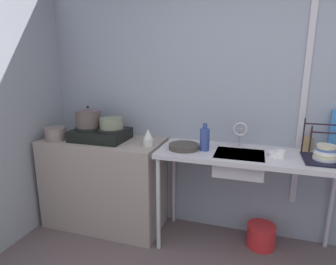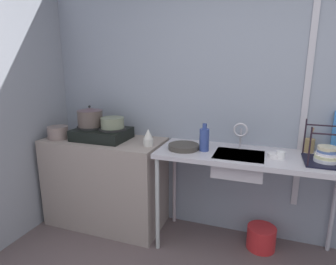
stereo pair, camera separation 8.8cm
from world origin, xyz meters
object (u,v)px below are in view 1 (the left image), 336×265
at_px(percolator, 148,138).
at_px(cup_by_rack, 281,154).
at_px(bottle_by_sink, 205,139).
at_px(stove, 101,134).
at_px(utensil_jar, 307,144).
at_px(pot_on_right_burner, 111,123).
at_px(bucket_on_floor, 261,236).
at_px(faucet, 240,131).
at_px(frying_pan, 184,147).
at_px(small_bowl_on_drainboard, 274,154).
at_px(sink_basin, 239,163).
at_px(dish_rack, 326,154).
at_px(pot_beside_stove, 56,133).
at_px(pot_on_left_burner, 88,117).

height_order(percolator, cup_by_rack, percolator).
bearing_deg(cup_by_rack, bottle_by_sink, 178.72).
height_order(stove, utensil_jar, utensil_jar).
xyz_separation_m(pot_on_right_burner, bucket_on_floor, (1.43, 0.07, -0.97)).
bearing_deg(cup_by_rack, faucet, 153.61).
distance_m(frying_pan, bottle_by_sink, 0.19).
relative_size(cup_by_rack, utensil_jar, 0.31).
bearing_deg(stove, small_bowl_on_drainboard, -1.37).
bearing_deg(utensil_jar, bucket_on_floor, -154.97).
relative_size(sink_basin, utensil_jar, 1.89).
bearing_deg(percolator, sink_basin, 0.97).
height_order(pot_on_right_burner, faucet, faucet).
bearing_deg(small_bowl_on_drainboard, frying_pan, -178.88).
bearing_deg(frying_pan, dish_rack, 1.11).
relative_size(faucet, small_bowl_on_drainboard, 2.36).
bearing_deg(cup_by_rack, utensil_jar, 49.41).
bearing_deg(cup_by_rack, frying_pan, -179.92).
xyz_separation_m(stove, pot_beside_stove, (-0.42, -0.12, 0.00)).
bearing_deg(pot_beside_stove, percolator, 3.84).
bearing_deg(bucket_on_floor, bottle_by_sink, -168.29).
height_order(dish_rack, bucket_on_floor, dish_rack).
bearing_deg(pot_beside_stove, sink_basin, 2.53).
relative_size(small_bowl_on_drainboard, utensil_jar, 0.48).
relative_size(frying_pan, cup_by_rack, 4.04).
bearing_deg(dish_rack, utensil_jar, 109.42).
bearing_deg(frying_pan, sink_basin, 0.79).
bearing_deg(pot_on_right_burner, faucet, 5.30).
bearing_deg(stove, frying_pan, -3.53).
distance_m(pot_on_right_burner, faucet, 1.19).
bearing_deg(pot_on_left_burner, sink_basin, -1.83).
bearing_deg(bottle_by_sink, cup_by_rack, -1.28).
distance_m(pot_beside_stove, percolator, 0.95).
height_order(pot_on_right_burner, pot_beside_stove, pot_on_right_burner).
bearing_deg(small_bowl_on_drainboard, bottle_by_sink, 179.99).
relative_size(pot_on_left_burner, bucket_on_floor, 0.98).
xyz_separation_m(pot_beside_stove, frying_pan, (1.28, 0.07, -0.04)).
height_order(pot_on_right_burner, utensil_jar, pot_on_right_burner).
height_order(stove, percolator, percolator).
relative_size(bottle_by_sink, bucket_on_floor, 0.94).
relative_size(percolator, dish_rack, 0.48).
xyz_separation_m(pot_on_right_burner, faucet, (1.19, 0.11, -0.02)).
xyz_separation_m(faucet, small_bowl_on_drainboard, (0.28, -0.15, -0.14)).
xyz_separation_m(pot_on_left_burner, pot_beside_stove, (-0.30, -0.12, -0.15)).
relative_size(percolator, bottle_by_sink, 0.66).
relative_size(pot_beside_stove, faucet, 0.84).
relative_size(sink_basin, faucet, 1.68).
bearing_deg(small_bowl_on_drainboard, bucket_on_floor, 109.56).
relative_size(pot_on_right_burner, bucket_on_floor, 0.88).
bearing_deg(sink_basin, percolator, -179.03).
bearing_deg(frying_pan, small_bowl_on_drainboard, 1.12).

